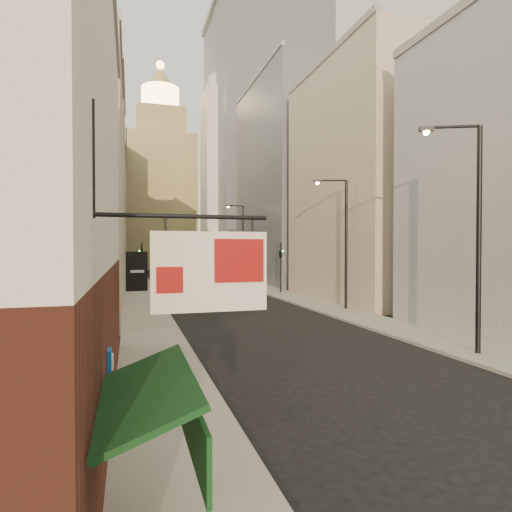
% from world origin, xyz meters
% --- Properties ---
extents(sidewalk_left, '(3.00, 140.00, 0.15)m').
position_xyz_m(sidewalk_left, '(-6.50, 55.00, 0.07)').
color(sidewalk_left, gray).
rests_on(sidewalk_left, ground).
extents(sidewalk_right, '(3.00, 140.00, 0.15)m').
position_xyz_m(sidewalk_right, '(6.50, 55.00, 0.07)').
color(sidewalk_right, gray).
rests_on(sidewalk_right, ground).
extents(left_bldg_beige, '(8.00, 12.00, 16.00)m').
position_xyz_m(left_bldg_beige, '(-12.00, 26.00, 8.00)').
color(left_bldg_beige, '#C1AC97').
rests_on(left_bldg_beige, ground).
extents(left_bldg_grey, '(8.00, 16.00, 20.00)m').
position_xyz_m(left_bldg_grey, '(-12.00, 42.00, 10.00)').
color(left_bldg_grey, gray).
rests_on(left_bldg_grey, ground).
extents(left_bldg_tan, '(8.00, 18.00, 17.00)m').
position_xyz_m(left_bldg_tan, '(-12.00, 60.00, 8.50)').
color(left_bldg_tan, tan).
rests_on(left_bldg_tan, ground).
extents(left_bldg_wingrid, '(8.00, 20.00, 24.00)m').
position_xyz_m(left_bldg_wingrid, '(-12.00, 80.00, 12.00)').
color(left_bldg_wingrid, gray).
rests_on(left_bldg_wingrid, ground).
extents(right_bldg_beige, '(8.00, 16.00, 20.00)m').
position_xyz_m(right_bldg_beige, '(12.00, 30.00, 10.00)').
color(right_bldg_beige, '#C1AC97').
rests_on(right_bldg_beige, ground).
extents(right_bldg_wingrid, '(8.00, 20.00, 26.00)m').
position_xyz_m(right_bldg_wingrid, '(12.00, 50.00, 13.00)').
color(right_bldg_wingrid, gray).
rests_on(right_bldg_wingrid, ground).
extents(highrise, '(21.00, 23.00, 51.20)m').
position_xyz_m(highrise, '(18.00, 78.00, 25.66)').
color(highrise, gray).
rests_on(highrise, ground).
extents(clock_tower, '(14.00, 14.00, 44.90)m').
position_xyz_m(clock_tower, '(-1.00, 92.00, 17.63)').
color(clock_tower, tan).
rests_on(clock_tower, ground).
extents(white_tower, '(8.00, 8.00, 41.50)m').
position_xyz_m(white_tower, '(10.00, 78.00, 18.61)').
color(white_tower, silver).
rests_on(white_tower, ground).
extents(streetlamp_near, '(2.35, 1.16, 9.54)m').
position_xyz_m(streetlamp_near, '(6.00, 11.56, 5.45)').
color(streetlamp_near, black).
rests_on(streetlamp_near, ground).
extents(streetlamp_mid, '(2.41, 0.80, 9.38)m').
position_xyz_m(streetlamp_mid, '(7.10, 24.81, 5.36)').
color(streetlamp_mid, black).
rests_on(streetlamp_mid, ground).
extents(streetlamp_far, '(2.59, 0.97, 10.16)m').
position_xyz_m(streetlamp_far, '(6.69, 52.26, 5.80)').
color(streetlamp_far, black).
rests_on(streetlamp_far, ground).
extents(traffic_light_left, '(0.60, 0.54, 5.00)m').
position_xyz_m(traffic_light_left, '(-6.33, 43.26, 3.67)').
color(traffic_light_left, black).
rests_on(traffic_light_left, ground).
extents(traffic_light_right, '(0.64, 0.62, 5.00)m').
position_xyz_m(traffic_light_right, '(6.69, 36.77, 3.77)').
color(traffic_light_right, black).
rests_on(traffic_light_right, ground).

